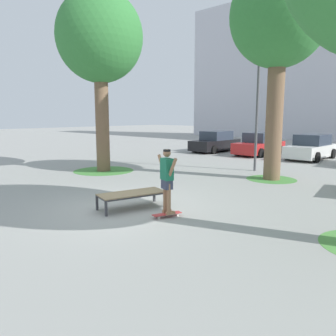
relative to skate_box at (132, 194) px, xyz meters
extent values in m
plane|color=#999993|center=(-0.16, -0.20, -0.41)|extent=(120.00, 120.00, 0.00)
cube|color=#38383D|center=(-0.10, 0.98, -0.22)|extent=(0.07, 0.07, 0.38)
cube|color=#38383D|center=(0.58, 0.80, -0.22)|extent=(0.07, 0.07, 0.38)
cube|color=#38383D|center=(-0.58, -0.80, -0.22)|extent=(0.07, 0.07, 0.38)
cube|color=#38383D|center=(0.10, -0.98, -0.22)|extent=(0.07, 0.07, 0.38)
cylinder|color=#38383D|center=(-0.34, 0.09, -0.01)|extent=(0.55, 1.85, 0.05)
cylinder|color=#38383D|center=(0.34, -0.09, -0.01)|extent=(0.55, 1.85, 0.05)
cylinder|color=#38383D|center=(0.24, 0.89, -0.01)|extent=(0.75, 0.25, 0.05)
cylinder|color=#38383D|center=(-0.24, -0.89, -0.01)|extent=(0.75, 0.25, 0.05)
cube|color=#847051|center=(0.00, 0.00, 0.03)|extent=(1.23, 2.03, 0.03)
cube|color=#B23333|center=(1.29, 0.09, -0.33)|extent=(0.45, 0.82, 0.02)
cylinder|color=silver|center=(1.31, 0.38, -0.39)|extent=(0.05, 0.06, 0.06)
cylinder|color=silver|center=(1.46, 0.33, -0.39)|extent=(0.05, 0.06, 0.06)
cylinder|color=silver|center=(1.13, -0.15, -0.39)|extent=(0.05, 0.06, 0.06)
cylinder|color=silver|center=(1.27, -0.20, -0.39)|extent=(0.05, 0.06, 0.06)
cylinder|color=#8E6647|center=(1.20, 0.12, 0.09)|extent=(0.11, 0.11, 0.82)
cube|color=#99704C|center=(1.22, 0.17, -0.29)|extent=(0.17, 0.26, 0.07)
cylinder|color=#8E6647|center=(1.39, 0.06, 0.09)|extent=(0.11, 0.11, 0.82)
cube|color=#99704C|center=(1.41, 0.10, -0.29)|extent=(0.17, 0.26, 0.07)
cube|color=#33384C|center=(1.29, 0.09, 0.46)|extent=(0.35, 0.29, 0.24)
cube|color=#196647|center=(1.29, 0.09, 0.86)|extent=(0.41, 0.33, 0.56)
cylinder|color=#8E6647|center=(1.01, 0.19, 0.94)|extent=(0.40, 0.21, 0.52)
cylinder|color=#8E6647|center=(1.58, -0.01, 0.94)|extent=(0.40, 0.21, 0.52)
sphere|color=#8E6647|center=(1.29, 0.09, 1.27)|extent=(0.20, 0.20, 0.20)
cylinder|color=black|center=(1.29, 0.09, 1.34)|extent=(0.19, 0.19, 0.05)
cylinder|color=brown|center=(-6.02, 3.36, 1.84)|extent=(0.63, 0.63, 4.50)
ellipsoid|color=#337A38|center=(-6.02, 3.36, 5.75)|extent=(3.92, 3.92, 4.11)
cylinder|color=#47893D|center=(-6.02, 3.36, -0.41)|extent=(2.85, 2.85, 0.01)
cylinder|color=brown|center=(0.86, 6.88, 2.01)|extent=(0.68, 0.68, 4.85)
ellipsoid|color=#337A38|center=(0.86, 6.88, 6.06)|extent=(3.83, 3.83, 4.02)
cylinder|color=#47893D|center=(0.86, 6.88, -0.41)|extent=(2.04, 2.04, 0.01)
cube|color=black|center=(-7.14, 14.08, 0.10)|extent=(1.72, 4.21, 0.70)
cube|color=#2D3847|center=(-7.14, 14.23, 0.77)|extent=(1.57, 2.11, 0.64)
cylinder|color=black|center=(-6.30, 12.77, -0.11)|extent=(0.22, 0.60, 0.60)
cylinder|color=black|center=(-8.00, 12.78, -0.11)|extent=(0.22, 0.60, 0.60)
cylinder|color=black|center=(-6.28, 15.38, -0.11)|extent=(0.22, 0.60, 0.60)
cylinder|color=black|center=(-7.98, 15.39, -0.11)|extent=(0.22, 0.60, 0.60)
cube|color=red|center=(-3.79, 14.40, 0.10)|extent=(1.77, 4.23, 0.70)
cube|color=#2D3847|center=(-3.79, 14.55, 0.77)|extent=(1.60, 2.13, 0.64)
cylinder|color=black|center=(-2.96, 13.08, -0.11)|extent=(0.23, 0.60, 0.60)
cylinder|color=black|center=(-4.66, 13.11, -0.11)|extent=(0.23, 0.60, 0.60)
cylinder|color=black|center=(-2.92, 15.69, -0.11)|extent=(0.23, 0.60, 0.60)
cylinder|color=black|center=(-4.62, 15.72, -0.11)|extent=(0.23, 0.60, 0.60)
cube|color=silver|center=(-0.44, 14.59, 0.10)|extent=(1.75, 4.22, 0.70)
cube|color=#2D3847|center=(-0.44, 14.74, 0.77)|extent=(1.58, 2.12, 0.64)
cylinder|color=black|center=(0.39, 13.28, -0.11)|extent=(0.23, 0.60, 0.60)
cylinder|color=black|center=(-1.31, 13.30, -0.11)|extent=(0.23, 0.60, 0.60)
cylinder|color=black|center=(0.43, 15.88, -0.11)|extent=(0.23, 0.60, 0.60)
cylinder|color=black|center=(-1.27, 15.90, -0.11)|extent=(0.23, 0.60, 0.60)
cylinder|color=#4C4C51|center=(-0.74, 8.37, 2.34)|extent=(0.12, 0.12, 5.50)
sphere|color=silver|center=(-0.74, 8.37, 5.24)|extent=(0.36, 0.36, 0.36)
camera|label=1|loc=(7.16, -6.08, 2.23)|focal=35.87mm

